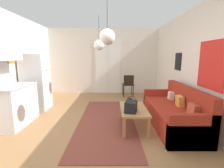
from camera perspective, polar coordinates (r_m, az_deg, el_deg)
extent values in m
cube|color=#996D44|center=(3.50, -6.12, -17.18)|extent=(5.05, 7.63, 0.10)
cube|color=silver|center=(6.67, -3.09, 8.15)|extent=(4.65, 0.10, 2.65)
cube|color=white|center=(6.63, -3.71, 5.66)|extent=(0.50, 0.02, 2.08)
cube|color=white|center=(6.61, 0.85, 5.67)|extent=(0.50, 0.02, 2.08)
cube|color=white|center=(6.62, -1.47, 14.96)|extent=(1.11, 0.03, 0.06)
cube|color=silver|center=(3.64, 31.94, 5.09)|extent=(0.10, 7.23, 2.65)
cube|color=red|center=(3.51, 32.12, 5.80)|extent=(0.02, 0.80, 0.91)
cube|color=black|center=(4.85, 22.74, 7.48)|extent=(0.02, 0.38, 0.48)
cube|color=orange|center=(4.83, -32.61, 8.86)|extent=(0.02, 0.32, 0.40)
cube|color=brown|center=(3.93, -1.92, -13.02)|extent=(1.30, 3.20, 0.01)
cube|color=maroon|center=(3.86, 20.42, -10.69)|extent=(0.83, 2.02, 0.44)
cube|color=maroon|center=(3.92, 25.30, -7.32)|extent=(0.15, 2.02, 0.88)
cube|color=maroon|center=(3.02, 26.99, -15.23)|extent=(0.83, 0.11, 0.62)
cube|color=maroon|center=(4.69, 16.46, -5.63)|extent=(0.83, 0.11, 0.62)
cube|color=#B74C33|center=(3.32, 27.29, -8.44)|extent=(0.16, 0.24, 0.24)
cube|color=gold|center=(3.83, 23.25, -5.71)|extent=(0.15, 0.24, 0.24)
cube|color=beige|center=(4.35, 20.50, -3.98)|extent=(0.15, 0.21, 0.20)
cube|color=#B27F4C|center=(3.47, 7.71, -8.85)|extent=(0.55, 1.02, 0.04)
cube|color=#B27F4C|center=(3.10, 4.36, -15.63)|extent=(0.05, 0.05, 0.41)
cube|color=#B27F4C|center=(3.17, 13.12, -15.28)|extent=(0.05, 0.05, 0.41)
cube|color=#B27F4C|center=(3.96, 3.33, -9.75)|extent=(0.05, 0.05, 0.41)
cube|color=#B27F4C|center=(4.02, 10.09, -9.62)|extent=(0.05, 0.05, 0.41)
cylinder|color=#2D2D33|center=(3.49, 6.43, -6.58)|extent=(0.09, 0.09, 0.21)
cylinder|color=#477F42|center=(3.44, 6.50, -3.14)|extent=(0.01, 0.01, 0.22)
cube|color=black|center=(3.20, 6.87, -8.13)|extent=(0.29, 0.33, 0.22)
torus|color=#512319|center=(3.16, 6.92, -5.93)|extent=(0.18, 0.01, 0.18)
cube|color=white|center=(5.08, -25.70, 0.67)|extent=(0.65, 0.61, 1.61)
cube|color=#4C4C51|center=(4.91, -22.54, 4.52)|extent=(0.01, 0.59, 0.01)
cylinder|color=#B7BABF|center=(4.74, -23.29, 6.64)|extent=(0.02, 0.02, 0.23)
cylinder|color=#B7BABF|center=(4.78, -22.89, 0.86)|extent=(0.02, 0.02, 0.35)
cube|color=silver|center=(4.25, -31.73, -6.67)|extent=(0.58, 1.06, 0.87)
cube|color=#B7BABF|center=(4.15, -32.30, -0.71)|extent=(0.61, 1.09, 0.03)
cube|color=#999BA0|center=(4.23, -31.62, -1.09)|extent=(0.36, 0.40, 0.10)
cylinder|color=#B7BABF|center=(4.33, -34.42, 1.02)|extent=(0.02, 0.02, 0.20)
cube|color=silver|center=(4.18, -34.98, 11.04)|extent=(0.32, 0.96, 0.60)
cylinder|color=black|center=(6.40, 7.14, -1.96)|extent=(0.03, 0.03, 0.44)
cylinder|color=black|center=(6.36, 3.93, -1.99)|extent=(0.03, 0.03, 0.44)
cylinder|color=black|center=(6.08, 7.66, -2.62)|extent=(0.03, 0.03, 0.44)
cylinder|color=black|center=(6.03, 4.28, -2.67)|extent=(0.03, 0.03, 0.44)
cube|color=black|center=(6.17, 5.79, -0.19)|extent=(0.44, 0.42, 0.04)
cube|color=black|center=(5.96, 6.06, 1.36)|extent=(0.38, 0.05, 0.37)
cylinder|color=black|center=(3.07, -1.76, 25.10)|extent=(0.01, 0.01, 0.62)
sphere|color=white|center=(2.98, -1.71, 16.61)|extent=(0.29, 0.29, 0.29)
cylinder|color=black|center=(4.66, -4.78, 19.68)|extent=(0.01, 0.01, 0.65)
sphere|color=white|center=(4.60, -4.69, 13.83)|extent=(0.30, 0.30, 0.30)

